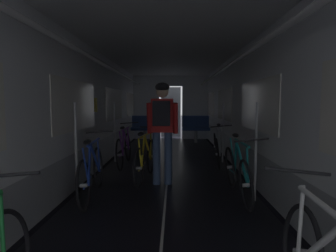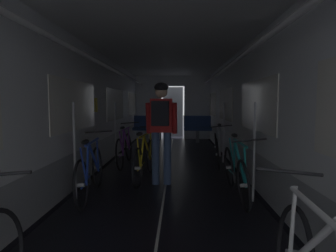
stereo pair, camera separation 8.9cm
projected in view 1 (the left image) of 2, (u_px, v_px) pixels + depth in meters
name	position (u px, v px, depth m)	size (l,w,h in m)	color
train_car_shell	(168.00, 87.00, 5.34)	(3.14, 12.34, 2.57)	black
bench_seat_far_left	(145.00, 126.00, 9.91)	(0.98, 0.51, 0.95)	gray
bench_seat_far_right	(196.00, 126.00, 9.87)	(0.98, 0.51, 0.95)	gray
bicycle_blue	(92.00, 172.00, 4.04)	(0.44, 1.69, 0.94)	black
bicycle_silver	(217.00, 148.00, 6.27)	(0.44, 1.69, 0.95)	black
bicycle_teal	(237.00, 172.00, 4.08)	(0.44, 1.69, 0.95)	black
bicycle_purple	(124.00, 149.00, 6.16)	(0.44, 1.69, 0.95)	black
person_cyclist_aisle	(162.00, 122.00, 4.66)	(0.54, 0.40, 1.73)	#384C75
bicycle_yellow_in_aisle	(145.00, 159.00, 4.99)	(0.44, 1.68, 0.93)	black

